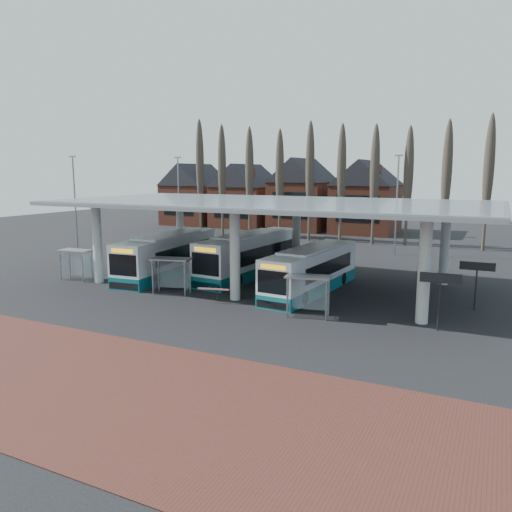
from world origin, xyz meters
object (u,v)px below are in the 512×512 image
at_px(bus_2, 312,271).
at_px(shelter_1, 172,268).
at_px(shelter_0, 77,258).
at_px(shelter_2, 309,287).
at_px(bus_0, 168,256).
at_px(bus_1, 251,256).

height_order(bus_2, shelter_1, bus_2).
xyz_separation_m(bus_2, shelter_0, (-18.07, -4.39, 0.24)).
distance_m(bus_2, shelter_2, 6.27).
height_order(bus_0, shelter_2, bus_0).
bearing_deg(bus_0, bus_2, -6.64).
bearing_deg(shelter_1, shelter_0, 162.87).
height_order(shelter_0, shelter_1, shelter_1).
height_order(bus_2, shelter_2, bus_2).
xyz_separation_m(bus_0, shelter_0, (-5.40, -4.71, 0.14)).
distance_m(bus_1, bus_2, 7.12).
relative_size(bus_2, shelter_2, 4.12).
xyz_separation_m(shelter_0, shelter_2, (20.02, -1.56, 0.03)).
height_order(shelter_1, shelter_2, shelter_1).
distance_m(shelter_0, shelter_2, 20.08).
relative_size(bus_0, shelter_2, 4.42).
bearing_deg(bus_2, shelter_1, -146.68).
relative_size(bus_2, shelter_0, 4.37).
relative_size(bus_1, shelter_1, 4.32).
xyz_separation_m(bus_1, shelter_2, (8.34, -9.09, 0.12)).
xyz_separation_m(bus_0, shelter_1, (4.05, -5.16, 0.23)).
height_order(bus_2, shelter_0, bus_2).
bearing_deg(bus_2, shelter_2, -67.80).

